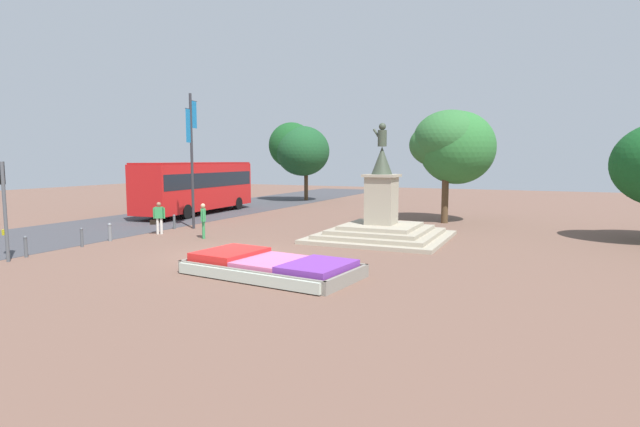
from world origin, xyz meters
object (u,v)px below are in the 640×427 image
Objects in this scene: flower_planter at (269,267)px; kerb_bollard_north at (174,221)px; kerb_bollard_south at (26,246)px; pedestrian_near_planter at (203,218)px; traffic_light_near_crossing at (2,193)px; city_bus at (197,184)px; statue_monument at (381,222)px; kerb_bollard_mid_a at (82,237)px; pedestrian_with_handbag at (159,216)px; kerb_bollard_mid_b at (110,231)px; banner_pole at (192,154)px.

kerb_bollard_north is (-9.76, 7.04, 0.14)m from flower_planter.
pedestrian_near_planter is at bearing 62.96° from kerb_bollard_south.
flower_planter is at bearing 7.31° from kerb_bollard_south.
city_bus is (-3.79, 15.59, -0.48)m from traffic_light_near_crossing.
statue_monument is at bearing 6.71° from kerb_bollard_north.
city_bus is (-14.43, 5.23, 1.19)m from statue_monument.
kerb_bollard_mid_a is at bearing -146.27° from statue_monument.
pedestrian_near_planter is at bearing -3.95° from pedestrian_with_handbag.
traffic_light_near_crossing is at bearing -76.34° from city_bus.
pedestrian_with_handbag is at bearing 87.18° from traffic_light_near_crossing.
city_bus is at bearing 129.45° from pedestrian_near_planter.
city_bus is 11.47m from kerb_bollard_mid_b.
statue_monument reaches higher than kerb_bollard_south.
flower_planter is 9.68m from kerb_bollard_mid_a.
flower_planter is 7.10× the size of kerb_bollard_south.
banner_pole is at bearing -175.77° from statue_monument.
pedestrian_with_handbag is at bearing -63.30° from city_bus.
banner_pole is 4.32× the size of pedestrian_near_planter.
kerb_bollard_mid_b is at bearing -101.84° from pedestrian_with_handbag.
kerb_bollard_south is 0.99× the size of kerb_bollard_mid_b.
kerb_bollard_south is at bearing 95.46° from traffic_light_near_crossing.
flower_planter is 10.64m from pedestrian_with_handbag.
statue_monument reaches higher than pedestrian_near_planter.
kerb_bollard_mid_b is (-0.81, -4.80, -3.44)m from banner_pole.
city_bus reaches higher than kerb_bollard_mid_a.
kerb_bollard_south is 2.43m from kerb_bollard_mid_a.
traffic_light_near_crossing reaches higher than kerb_bollard_mid_b.
flower_planter is 0.82× the size of banner_pole.
kerb_bollard_north is (-0.11, 8.28, -0.02)m from kerb_bollard_south.
pedestrian_near_planter reaches higher than kerb_bollard_mid_b.
flower_planter is 19.10m from city_bus.
kerb_bollard_south is at bearing -117.04° from pedestrian_near_planter.
banner_pole is at bearing 83.96° from kerb_bollard_mid_a.
pedestrian_near_planter is at bearing 141.47° from flower_planter.
traffic_light_near_crossing is 4.37× the size of kerb_bollard_mid_a.
pedestrian_with_handbag is (4.15, -8.25, -1.09)m from city_bus.
kerb_bollard_mid_b is (-0.17, 4.82, -2.01)m from traffic_light_near_crossing.
banner_pole is 9.49m from kerb_bollard_south.
kerb_bollard_mid_a is at bearing 172.94° from flower_planter.
banner_pole reaches higher than city_bus.
kerb_bollard_north reaches higher than flower_planter.
pedestrian_with_handbag is 1.93× the size of kerb_bollard_south.
kerb_bollard_mid_b is (-0.53, -2.52, -0.44)m from pedestrian_with_handbag.
statue_monument is 12.15m from kerb_bollard_mid_b.
banner_pole is 8.57× the size of kerb_bollard_mid_b.
banner_pole is 4.60m from pedestrian_near_planter.
banner_pole is at bearing 85.36° from kerb_bollard_south.
flower_planter is 7.51× the size of kerb_bollard_north.
pedestrian_near_planter is (2.80, -0.19, 0.06)m from pedestrian_with_handbag.
traffic_light_near_crossing reaches higher than pedestrian_near_planter.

